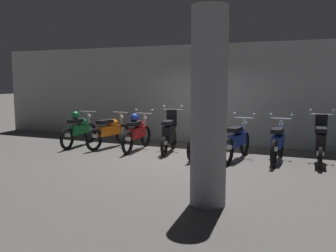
{
  "coord_description": "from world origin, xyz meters",
  "views": [
    {
      "loc": [
        3.32,
        -8.63,
        1.99
      ],
      "look_at": [
        -0.49,
        0.5,
        0.75
      ],
      "focal_mm": 38.8,
      "sensor_mm": 36.0,
      "label": 1
    }
  ],
  "objects_px": {
    "motorbike_slot_2": "(137,132)",
    "motorbike_slot_7": "(320,142)",
    "motorbike_slot_0": "(79,129)",
    "motorbike_slot_4": "(201,138)",
    "motorbike_slot_3": "(169,133)",
    "motorbike_slot_1": "(110,131)",
    "motorbike_slot_6": "(278,142)",
    "support_pillar": "(209,108)",
    "motorbike_slot_5": "(237,140)"
  },
  "relations": [
    {
      "from": "motorbike_slot_4",
      "to": "motorbike_slot_6",
      "type": "height_order",
      "value": "same"
    },
    {
      "from": "motorbike_slot_5",
      "to": "motorbike_slot_6",
      "type": "xyz_separation_m",
      "value": [
        0.97,
        0.18,
        0.0
      ]
    },
    {
      "from": "motorbike_slot_2",
      "to": "motorbike_slot_4",
      "type": "distance_m",
      "value": 1.95
    },
    {
      "from": "motorbike_slot_4",
      "to": "support_pillar",
      "type": "relative_size",
      "value": 0.62
    },
    {
      "from": "motorbike_slot_2",
      "to": "motorbike_slot_7",
      "type": "relative_size",
      "value": 1.16
    },
    {
      "from": "motorbike_slot_2",
      "to": "motorbike_slot_3",
      "type": "distance_m",
      "value": 0.97
    },
    {
      "from": "motorbike_slot_0",
      "to": "motorbike_slot_3",
      "type": "relative_size",
      "value": 1.17
    },
    {
      "from": "motorbike_slot_5",
      "to": "support_pillar",
      "type": "relative_size",
      "value": 0.62
    },
    {
      "from": "motorbike_slot_0",
      "to": "motorbike_slot_3",
      "type": "xyz_separation_m",
      "value": [
        2.91,
        0.17,
        0.0
      ]
    },
    {
      "from": "motorbike_slot_5",
      "to": "motorbike_slot_7",
      "type": "xyz_separation_m",
      "value": [
        1.94,
        0.26,
        0.04
      ]
    },
    {
      "from": "motorbike_slot_2",
      "to": "motorbike_slot_6",
      "type": "height_order",
      "value": "same"
    },
    {
      "from": "motorbike_slot_1",
      "to": "motorbike_slot_6",
      "type": "xyz_separation_m",
      "value": [
        4.85,
        -0.03,
        0.0
      ]
    },
    {
      "from": "motorbike_slot_2",
      "to": "motorbike_slot_7",
      "type": "height_order",
      "value": "motorbike_slot_7"
    },
    {
      "from": "motorbike_slot_0",
      "to": "motorbike_slot_6",
      "type": "xyz_separation_m",
      "value": [
        5.82,
        0.13,
        -0.03
      ]
    },
    {
      "from": "motorbike_slot_1",
      "to": "motorbike_slot_0",
      "type": "bearing_deg",
      "value": -170.66
    },
    {
      "from": "motorbike_slot_6",
      "to": "support_pillar",
      "type": "distance_m",
      "value": 3.94
    },
    {
      "from": "motorbike_slot_2",
      "to": "motorbike_slot_3",
      "type": "xyz_separation_m",
      "value": [
        0.96,
        0.09,
        -0.0
      ]
    },
    {
      "from": "motorbike_slot_1",
      "to": "motorbike_slot_2",
      "type": "distance_m",
      "value": 0.97
    },
    {
      "from": "motorbike_slot_6",
      "to": "support_pillar",
      "type": "xyz_separation_m",
      "value": [
        -0.69,
        -3.73,
        1.07
      ]
    },
    {
      "from": "motorbike_slot_2",
      "to": "motorbike_slot_4",
      "type": "bearing_deg",
      "value": -3.86
    },
    {
      "from": "motorbike_slot_3",
      "to": "motorbike_slot_6",
      "type": "distance_m",
      "value": 2.92
    },
    {
      "from": "motorbike_slot_1",
      "to": "motorbike_slot_3",
      "type": "distance_m",
      "value": 1.93
    },
    {
      "from": "motorbike_slot_0",
      "to": "motorbike_slot_4",
      "type": "xyz_separation_m",
      "value": [
        3.88,
        -0.05,
        -0.03
      ]
    },
    {
      "from": "motorbike_slot_0",
      "to": "motorbike_slot_3",
      "type": "bearing_deg",
      "value": 3.34
    },
    {
      "from": "motorbike_slot_3",
      "to": "motorbike_slot_4",
      "type": "height_order",
      "value": "motorbike_slot_3"
    },
    {
      "from": "motorbike_slot_5",
      "to": "motorbike_slot_7",
      "type": "relative_size",
      "value": 1.16
    },
    {
      "from": "motorbike_slot_4",
      "to": "motorbike_slot_7",
      "type": "distance_m",
      "value": 2.92
    },
    {
      "from": "motorbike_slot_0",
      "to": "motorbike_slot_7",
      "type": "relative_size",
      "value": 1.16
    },
    {
      "from": "motorbike_slot_1",
      "to": "motorbike_slot_3",
      "type": "height_order",
      "value": "motorbike_slot_3"
    },
    {
      "from": "motorbike_slot_4",
      "to": "motorbike_slot_7",
      "type": "height_order",
      "value": "motorbike_slot_7"
    },
    {
      "from": "motorbike_slot_4",
      "to": "motorbike_slot_3",
      "type": "bearing_deg",
      "value": 167.48
    },
    {
      "from": "motorbike_slot_2",
      "to": "motorbike_slot_4",
      "type": "height_order",
      "value": "same"
    },
    {
      "from": "motorbike_slot_3",
      "to": "motorbike_slot_2",
      "type": "bearing_deg",
      "value": -174.91
    },
    {
      "from": "motorbike_slot_1",
      "to": "motorbike_slot_3",
      "type": "relative_size",
      "value": 1.16
    },
    {
      "from": "motorbike_slot_7",
      "to": "motorbike_slot_2",
      "type": "bearing_deg",
      "value": -178.48
    },
    {
      "from": "motorbike_slot_3",
      "to": "support_pillar",
      "type": "xyz_separation_m",
      "value": [
        2.22,
        -3.77,
        1.03
      ]
    },
    {
      "from": "motorbike_slot_5",
      "to": "support_pillar",
      "type": "bearing_deg",
      "value": -85.59
    },
    {
      "from": "motorbike_slot_2",
      "to": "support_pillar",
      "type": "xyz_separation_m",
      "value": [
        3.19,
        -3.68,
        1.03
      ]
    },
    {
      "from": "motorbike_slot_1",
      "to": "motorbike_slot_2",
      "type": "relative_size",
      "value": 0.99
    },
    {
      "from": "support_pillar",
      "to": "motorbike_slot_3",
      "type": "bearing_deg",
      "value": 120.57
    },
    {
      "from": "motorbike_slot_3",
      "to": "support_pillar",
      "type": "distance_m",
      "value": 4.49
    },
    {
      "from": "motorbike_slot_6",
      "to": "motorbike_slot_5",
      "type": "bearing_deg",
      "value": -169.72
    },
    {
      "from": "motorbike_slot_6",
      "to": "motorbike_slot_7",
      "type": "height_order",
      "value": "motorbike_slot_7"
    },
    {
      "from": "motorbike_slot_1",
      "to": "motorbike_slot_7",
      "type": "bearing_deg",
      "value": 0.51
    },
    {
      "from": "support_pillar",
      "to": "motorbike_slot_4",
      "type": "bearing_deg",
      "value": 109.36
    },
    {
      "from": "support_pillar",
      "to": "motorbike_slot_5",
      "type": "bearing_deg",
      "value": 94.41
    },
    {
      "from": "motorbike_slot_5",
      "to": "motorbike_slot_0",
      "type": "bearing_deg",
      "value": 179.45
    },
    {
      "from": "motorbike_slot_5",
      "to": "motorbike_slot_1",
      "type": "bearing_deg",
      "value": 176.95
    },
    {
      "from": "motorbike_slot_7",
      "to": "motorbike_slot_3",
      "type": "bearing_deg",
      "value": -179.37
    },
    {
      "from": "motorbike_slot_0",
      "to": "support_pillar",
      "type": "relative_size",
      "value": 0.62
    }
  ]
}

